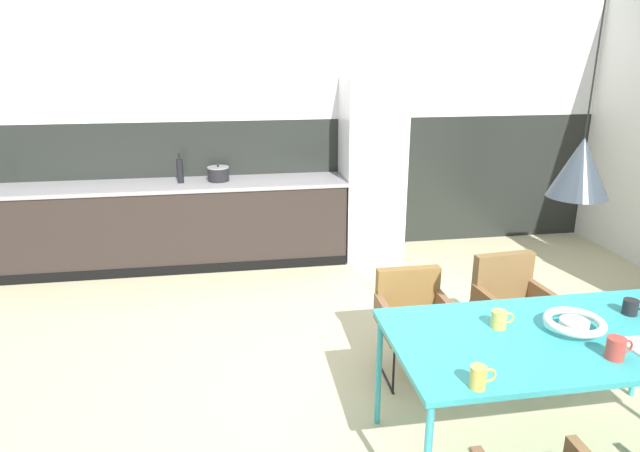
% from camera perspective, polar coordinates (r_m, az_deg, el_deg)
% --- Properties ---
extents(ground_plane, '(9.19, 9.19, 0.00)m').
position_cam_1_polar(ground_plane, '(3.77, 5.61, -17.72)').
color(ground_plane, '#C1B990').
extents(back_wall_splashback_dark, '(7.07, 0.12, 1.49)m').
position_cam_1_polar(back_wall_splashback_dark, '(6.23, -1.30, 4.39)').
color(back_wall_splashback_dark, black).
rests_on(back_wall_splashback_dark, ground).
extents(back_wall_panel_upper, '(7.07, 0.12, 1.49)m').
position_cam_1_polar(back_wall_panel_upper, '(6.06, -1.40, 18.22)').
color(back_wall_panel_upper, silver).
rests_on(back_wall_panel_upper, back_wall_splashback_dark).
extents(kitchen_counter, '(3.73, 0.63, 0.90)m').
position_cam_1_polar(kitchen_counter, '(5.94, -15.58, 0.12)').
color(kitchen_counter, '#2B231F').
rests_on(kitchen_counter, ground).
extents(refrigerator_column, '(0.63, 0.60, 1.94)m').
position_cam_1_polar(refrigerator_column, '(5.96, 5.44, 5.95)').
color(refrigerator_column, silver).
rests_on(refrigerator_column, ground).
extents(dining_table, '(1.83, 0.90, 0.76)m').
position_cam_1_polar(dining_table, '(3.21, 23.98, -11.01)').
color(dining_table, teal).
rests_on(dining_table, ground).
extents(armchair_head_of_table, '(0.49, 0.47, 0.74)m').
position_cam_1_polar(armchair_head_of_table, '(3.87, 9.70, -8.67)').
color(armchair_head_of_table, brown).
rests_on(armchair_head_of_table, ground).
extents(armchair_by_stool, '(0.52, 0.51, 0.79)m').
position_cam_1_polar(armchair_by_stool, '(4.16, 19.39, -7.07)').
color(armchair_by_stool, brown).
rests_on(armchair_by_stool, ground).
extents(fruit_bowl, '(0.32, 0.32, 0.07)m').
position_cam_1_polar(fruit_bowl, '(3.24, 25.19, -9.20)').
color(fruit_bowl, silver).
rests_on(fruit_bowl, dining_table).
extents(mug_wide_latte, '(0.13, 0.08, 0.10)m').
position_cam_1_polar(mug_wide_latte, '(3.12, 18.36, -9.30)').
color(mug_wide_latte, gold).
rests_on(mug_wide_latte, dining_table).
extents(mug_tall_blue, '(0.13, 0.08, 0.09)m').
position_cam_1_polar(mug_tall_blue, '(3.58, 29.89, -7.38)').
color(mug_tall_blue, black).
rests_on(mug_tall_blue, dining_table).
extents(mug_short_terracotta, '(0.12, 0.07, 0.11)m').
position_cam_1_polar(mug_short_terracotta, '(2.58, 16.38, -15.00)').
color(mug_short_terracotta, gold).
rests_on(mug_short_terracotta, dining_table).
extents(mug_white_ceramic, '(0.14, 0.09, 0.11)m').
position_cam_1_polar(mug_white_ceramic, '(3.05, 28.70, -11.21)').
color(mug_white_ceramic, '#B23D33').
rests_on(mug_white_ceramic, dining_table).
extents(cooking_pot, '(0.23, 0.23, 0.17)m').
position_cam_1_polar(cooking_pot, '(5.81, -10.64, 5.41)').
color(cooking_pot, black).
rests_on(cooking_pot, kitchen_counter).
extents(bottle_spice_small, '(0.07, 0.07, 0.31)m').
position_cam_1_polar(bottle_spice_small, '(5.79, -14.51, 5.66)').
color(bottle_spice_small, black).
rests_on(bottle_spice_small, kitchen_counter).
extents(pendant_lamp_over_table_near, '(0.29, 0.29, 1.43)m').
position_cam_1_polar(pendant_lamp_over_table_near, '(2.95, 25.71, 5.60)').
color(pendant_lamp_over_table_near, black).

